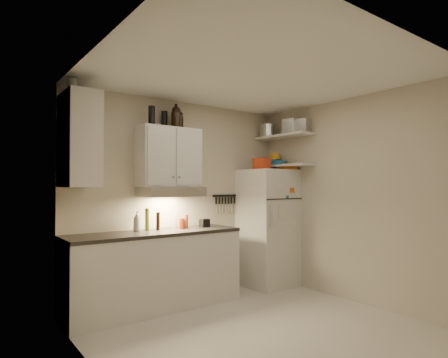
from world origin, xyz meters
TOP-DOWN VIEW (x-y plane):
  - floor at (0.00, 0.00)m, footprint 3.20×3.00m
  - ceiling at (0.00, 0.00)m, footprint 3.20×3.00m
  - back_wall at (0.00, 1.51)m, footprint 3.20×0.02m
  - left_wall at (-1.61, 0.00)m, footprint 0.02×3.00m
  - right_wall at (1.61, 0.00)m, footprint 0.02×3.00m
  - base_cabinet at (-0.55, 1.20)m, footprint 2.10×0.60m
  - countertop at (-0.55, 1.20)m, footprint 2.10×0.62m
  - upper_cabinet at (-0.30, 1.33)m, footprint 0.80×0.33m
  - side_cabinet at (-1.44, 1.20)m, footprint 0.33×0.55m
  - range_hood at (-0.30, 1.27)m, footprint 0.76×0.46m
  - fridge at (1.25, 1.16)m, footprint 0.70×0.68m
  - shelf_hi at (1.45, 1.02)m, footprint 0.30×0.95m
  - shelf_lo at (1.45, 1.02)m, footprint 0.30×0.95m
  - knife_strip at (0.70, 1.49)m, footprint 0.42×0.02m
  - dutch_oven at (1.07, 1.09)m, footprint 0.35×0.35m
  - book_stack at (1.47, 0.99)m, footprint 0.27×0.31m
  - spice_jar at (1.23, 1.12)m, footprint 0.06×0.06m
  - stock_pot at (1.41, 1.32)m, footprint 0.33×0.33m
  - tin_a at (1.44, 0.87)m, footprint 0.25×0.24m
  - tin_b at (1.51, 0.71)m, footprint 0.23×0.23m
  - bowl_teal at (1.45, 1.25)m, footprint 0.22×0.22m
  - bowl_orange at (1.45, 1.21)m, footprint 0.18×0.18m
  - bowl_yellow at (1.45, 1.21)m, footprint 0.14×0.14m
  - plates at (1.42, 1.09)m, footprint 0.24×0.24m
  - growler_a at (-0.22, 1.30)m, footprint 0.14×0.14m
  - growler_b at (-0.13, 1.36)m, footprint 0.12×0.12m
  - thermos_a at (-0.32, 1.41)m, footprint 0.09×0.09m
  - thermos_b at (-0.56, 1.29)m, footprint 0.10×0.10m
  - side_jar at (-1.51, 1.20)m, footprint 0.13×0.13m
  - soap_bottle at (-0.73, 1.33)m, footprint 0.12×0.12m
  - pepper_mill at (-0.10, 1.23)m, footprint 0.06×0.06m
  - oil_bottle at (-0.60, 1.32)m, footprint 0.07×0.07m
  - vinegar_bottle at (-0.48, 1.28)m, footprint 0.05×0.05m
  - clear_bottle at (-0.22, 1.31)m, footprint 0.07×0.07m
  - red_jar at (-0.18, 1.22)m, footprint 0.08×0.08m
  - caddy at (0.17, 1.23)m, footprint 0.14×0.11m

SIDE VIEW (x-z plane):
  - floor at x=0.00m, z-range -0.02..0.00m
  - base_cabinet at x=-0.55m, z-range 0.00..0.88m
  - fridge at x=1.25m, z-range 0.00..1.70m
  - countertop at x=-0.55m, z-range 0.88..0.92m
  - caddy at x=0.17m, z-range 0.92..1.03m
  - red_jar at x=-0.18m, z-range 0.92..1.06m
  - clear_bottle at x=-0.22m, z-range 0.92..1.09m
  - pepper_mill at x=-0.10m, z-range 0.92..1.10m
  - vinegar_bottle at x=-0.48m, z-range 0.92..1.14m
  - soap_bottle at x=-0.73m, z-range 0.92..1.19m
  - oil_bottle at x=-0.60m, z-range 0.92..1.19m
  - back_wall at x=0.00m, z-range 0.00..2.60m
  - left_wall at x=-1.61m, z-range 0.00..2.60m
  - right_wall at x=1.61m, z-range 0.00..2.60m
  - knife_strip at x=0.70m, z-range 1.31..1.33m
  - range_hood at x=-0.30m, z-range 1.33..1.45m
  - book_stack at x=1.47m, z-range 1.70..1.79m
  - spice_jar at x=1.23m, z-range 1.70..1.80m
  - shelf_lo at x=1.45m, z-range 1.75..1.77m
  - dutch_oven at x=1.07m, z-range 1.70..1.86m
  - plates at x=1.42m, z-range 1.77..1.84m
  - bowl_teal at x=1.45m, z-range 1.77..1.86m
  - upper_cabinet at x=-0.30m, z-range 1.45..2.20m
  - bowl_orange at x=1.45m, z-range 1.86..1.92m
  - bowl_yellow at x=1.45m, z-range 1.92..1.96m
  - side_cabinet at x=-1.44m, z-range 1.45..2.45m
  - shelf_hi at x=1.45m, z-range 2.19..2.22m
  - stock_pot at x=1.41m, z-range 2.21..2.40m
  - thermos_a at x=-0.32m, z-range 2.20..2.42m
  - tin_b at x=1.51m, z-range 2.21..2.41m
  - thermos_b at x=-0.56m, z-range 2.20..2.44m
  - tin_a at x=1.44m, z-range 2.21..2.42m
  - growler_b at x=-0.13m, z-range 2.20..2.44m
  - growler_a at x=-0.22m, z-range 2.20..2.48m
  - side_jar at x=-1.51m, z-range 2.45..2.59m
  - ceiling at x=0.00m, z-range 2.60..2.62m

